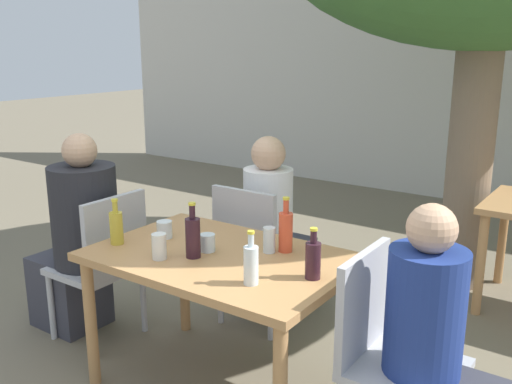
{
  "coord_description": "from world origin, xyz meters",
  "views": [
    {
      "loc": [
        1.63,
        -2.04,
        1.72
      ],
      "look_at": [
        0.0,
        0.3,
        0.98
      ],
      "focal_mm": 40.0,
      "sensor_mm": 36.0,
      "label": 1
    }
  ],
  "objects_px": {
    "drinking_glass_1": "(269,240)",
    "wine_bottle_2": "(193,236)",
    "person_seated_0": "(78,243)",
    "person_seated_2": "(276,236)",
    "drinking_glass_3": "(164,229)",
    "dining_table_front": "(221,272)",
    "drinking_glass_0": "(208,243)",
    "patio_chair_1": "(386,347)",
    "water_bottle_3": "(251,264)",
    "oil_cruet_0": "(116,227)",
    "drinking_glass_2": "(159,246)",
    "patio_chair_2": "(254,248)",
    "patio_chair_0": "(104,259)",
    "wine_bottle_1": "(313,259)",
    "person_seated_1": "(445,367)",
    "soda_bottle_4": "(286,231)"
  },
  "relations": [
    {
      "from": "person_seated_0",
      "to": "water_bottle_3",
      "type": "bearing_deg",
      "value": 81.84
    },
    {
      "from": "patio_chair_2",
      "to": "wine_bottle_1",
      "type": "bearing_deg",
      "value": 139.58
    },
    {
      "from": "patio_chair_2",
      "to": "drinking_glass_0",
      "type": "xyz_separation_m",
      "value": [
        0.17,
        -0.65,
        0.26
      ]
    },
    {
      "from": "wine_bottle_2",
      "to": "drinking_glass_2",
      "type": "relative_size",
      "value": 2.19
    },
    {
      "from": "soda_bottle_4",
      "to": "patio_chair_2",
      "type": "bearing_deg",
      "value": 138.63
    },
    {
      "from": "dining_table_front",
      "to": "drinking_glass_0",
      "type": "relative_size",
      "value": 14.55
    },
    {
      "from": "patio_chair_0",
      "to": "soda_bottle_4",
      "type": "height_order",
      "value": "soda_bottle_4"
    },
    {
      "from": "patio_chair_2",
      "to": "drinking_glass_2",
      "type": "bearing_deg",
      "value": 93.21
    },
    {
      "from": "person_seated_2",
      "to": "oil_cruet_0",
      "type": "relative_size",
      "value": 4.98
    },
    {
      "from": "soda_bottle_4",
      "to": "oil_cruet_0",
      "type": "bearing_deg",
      "value": -152.48
    },
    {
      "from": "drinking_glass_1",
      "to": "wine_bottle_2",
      "type": "bearing_deg",
      "value": -134.84
    },
    {
      "from": "person_seated_2",
      "to": "drinking_glass_0",
      "type": "bearing_deg",
      "value": 100.86
    },
    {
      "from": "wine_bottle_1",
      "to": "drinking_glass_3",
      "type": "height_order",
      "value": "wine_bottle_1"
    },
    {
      "from": "oil_cruet_0",
      "to": "wine_bottle_1",
      "type": "height_order",
      "value": "oil_cruet_0"
    },
    {
      "from": "patio_chair_2",
      "to": "person_seated_0",
      "type": "xyz_separation_m",
      "value": [
        -0.84,
        -0.65,
        0.05
      ]
    },
    {
      "from": "dining_table_front",
      "to": "patio_chair_0",
      "type": "relative_size",
      "value": 1.4
    },
    {
      "from": "patio_chair_0",
      "to": "patio_chair_1",
      "type": "distance_m",
      "value": 1.73
    },
    {
      "from": "drinking_glass_3",
      "to": "patio_chair_0",
      "type": "bearing_deg",
      "value": -176.82
    },
    {
      "from": "person_seated_0",
      "to": "person_seated_2",
      "type": "xyz_separation_m",
      "value": [
        0.84,
        0.89,
        -0.04
      ]
    },
    {
      "from": "person_seated_1",
      "to": "water_bottle_3",
      "type": "xyz_separation_m",
      "value": [
        -0.78,
        -0.2,
        0.32
      ]
    },
    {
      "from": "person_seated_1",
      "to": "wine_bottle_2",
      "type": "relative_size",
      "value": 4.21
    },
    {
      "from": "drinking_glass_2",
      "to": "patio_chair_2",
      "type": "bearing_deg",
      "value": 93.21
    },
    {
      "from": "dining_table_front",
      "to": "patio_chair_1",
      "type": "height_order",
      "value": "patio_chair_1"
    },
    {
      "from": "person_seated_0",
      "to": "drinking_glass_1",
      "type": "bearing_deg",
      "value": 97.23
    },
    {
      "from": "drinking_glass_2",
      "to": "wine_bottle_1",
      "type": "bearing_deg",
      "value": 16.3
    },
    {
      "from": "drinking_glass_0",
      "to": "drinking_glass_2",
      "type": "xyz_separation_m",
      "value": [
        -0.12,
        -0.21,
        0.02
      ]
    },
    {
      "from": "person_seated_1",
      "to": "drinking_glass_2",
      "type": "bearing_deg",
      "value": 99.16
    },
    {
      "from": "person_seated_2",
      "to": "drinking_glass_3",
      "type": "bearing_deg",
      "value": 80.43
    },
    {
      "from": "water_bottle_3",
      "to": "drinking_glass_2",
      "type": "bearing_deg",
      "value": -179.05
    },
    {
      "from": "wine_bottle_2",
      "to": "drinking_glass_2",
      "type": "distance_m",
      "value": 0.17
    },
    {
      "from": "water_bottle_3",
      "to": "person_seated_0",
      "type": "bearing_deg",
      "value": 171.84
    },
    {
      "from": "patio_chair_0",
      "to": "drinking_glass_1",
      "type": "height_order",
      "value": "patio_chair_0"
    },
    {
      "from": "person_seated_0",
      "to": "drinking_glass_1",
      "type": "relative_size",
      "value": 9.7
    },
    {
      "from": "person_seated_2",
      "to": "wine_bottle_1",
      "type": "relative_size",
      "value": 5.11
    },
    {
      "from": "drinking_glass_3",
      "to": "person_seated_1",
      "type": "bearing_deg",
      "value": -0.99
    },
    {
      "from": "wine_bottle_2",
      "to": "patio_chair_2",
      "type": "bearing_deg",
      "value": 102.52
    },
    {
      "from": "patio_chair_1",
      "to": "person_seated_2",
      "type": "distance_m",
      "value": 1.42
    },
    {
      "from": "person_seated_2",
      "to": "drinking_glass_1",
      "type": "xyz_separation_m",
      "value": [
        0.43,
        -0.73,
        0.27
      ]
    },
    {
      "from": "patio_chair_1",
      "to": "water_bottle_3",
      "type": "bearing_deg",
      "value": 110.57
    },
    {
      "from": "person_seated_2",
      "to": "drinking_glass_2",
      "type": "relative_size",
      "value": 9.5
    },
    {
      "from": "water_bottle_3",
      "to": "wine_bottle_1",
      "type": "bearing_deg",
      "value": 47.06
    },
    {
      "from": "patio_chair_0",
      "to": "oil_cruet_0",
      "type": "relative_size",
      "value": 3.8
    },
    {
      "from": "wine_bottle_2",
      "to": "person_seated_0",
      "type": "bearing_deg",
      "value": 174.15
    },
    {
      "from": "person_seated_2",
      "to": "drinking_glass_1",
      "type": "relative_size",
      "value": 9.3
    },
    {
      "from": "patio_chair_0",
      "to": "person_seated_0",
      "type": "xyz_separation_m",
      "value": [
        -0.23,
        -0.0,
        0.05
      ]
    },
    {
      "from": "patio_chair_0",
      "to": "wine_bottle_2",
      "type": "xyz_separation_m",
      "value": [
        0.78,
        -0.1,
        0.32
      ]
    },
    {
      "from": "patio_chair_0",
      "to": "oil_cruet_0",
      "type": "bearing_deg",
      "value": 61.29
    },
    {
      "from": "oil_cruet_0",
      "to": "wine_bottle_2",
      "type": "xyz_separation_m",
      "value": [
        0.45,
        0.08,
        0.01
      ]
    },
    {
      "from": "person_seated_0",
      "to": "person_seated_2",
      "type": "height_order",
      "value": "person_seated_0"
    },
    {
      "from": "oil_cruet_0",
      "to": "drinking_glass_3",
      "type": "height_order",
      "value": "oil_cruet_0"
    }
  ]
}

